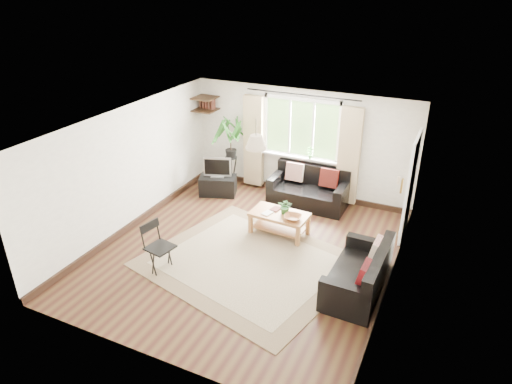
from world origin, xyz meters
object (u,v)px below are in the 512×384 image
at_px(tv_stand, 218,185).
at_px(palm_stand, 231,154).
at_px(sofa_right, 358,271).
at_px(coffee_table, 279,223).
at_px(folding_chair, 160,248).
at_px(sofa_back, 308,188).

relative_size(tv_stand, palm_stand, 0.49).
relative_size(sofa_right, coffee_table, 1.43).
xyz_separation_m(sofa_right, palm_stand, (-3.60, 2.59, 0.46)).
relative_size(coffee_table, palm_stand, 0.66).
distance_m(tv_stand, folding_chair, 3.04).
bearing_deg(coffee_table, tv_stand, 152.00).
distance_m(sofa_right, palm_stand, 4.46).
bearing_deg(sofa_back, palm_stand, 177.54).
xyz_separation_m(sofa_back, palm_stand, (-1.92, 0.09, 0.44)).
bearing_deg(tv_stand, palm_stand, 57.81).
distance_m(sofa_back, sofa_right, 3.01).
xyz_separation_m(sofa_back, tv_stand, (-2.03, -0.38, -0.17)).
bearing_deg(folding_chair, tv_stand, 21.32).
height_order(sofa_back, sofa_right, sofa_back).
bearing_deg(palm_stand, sofa_back, -2.72).
relative_size(coffee_table, folding_chair, 1.26).
height_order(sofa_back, folding_chair, folding_chair).
bearing_deg(sofa_right, sofa_back, -144.41).
bearing_deg(palm_stand, sofa_right, -35.77).
xyz_separation_m(coffee_table, folding_chair, (-1.35, -1.96, 0.21)).
bearing_deg(sofa_right, tv_stand, -118.12).
bearing_deg(sofa_back, sofa_right, -55.88).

